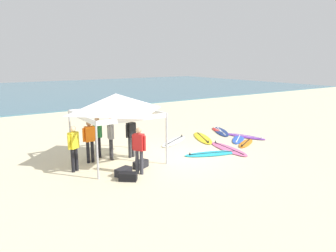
# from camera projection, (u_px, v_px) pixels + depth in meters

# --- Properties ---
(ground_plane) EXTENTS (80.00, 80.00, 0.00)m
(ground_plane) POSITION_uv_depth(u_px,v_px,m) (179.00, 156.00, 13.54)
(ground_plane) COLOR beige
(sea) EXTENTS (80.00, 36.00, 0.10)m
(sea) POSITION_uv_depth(u_px,v_px,m) (24.00, 92.00, 39.83)
(sea) COLOR teal
(sea) RESTS_ON ground
(canopy_tent) EXTENTS (2.97, 2.97, 2.75)m
(canopy_tent) POSITION_uv_depth(u_px,v_px,m) (116.00, 103.00, 12.43)
(canopy_tent) COLOR #B7B7BC
(canopy_tent) RESTS_ON ground
(surfboard_purple) EXTENTS (1.23, 2.36, 0.19)m
(surfboard_purple) POSITION_uv_depth(u_px,v_px,m) (245.00, 136.00, 16.91)
(surfboard_purple) COLOR purple
(surfboard_purple) RESTS_ON ground
(surfboard_white) EXTENTS (2.40, 1.75, 0.19)m
(surfboard_white) POSITION_uv_depth(u_px,v_px,m) (174.00, 141.00, 15.91)
(surfboard_white) COLOR white
(surfboard_white) RESTS_ON ground
(surfboard_pink) EXTENTS (1.12, 2.68, 0.19)m
(surfboard_pink) POSITION_uv_depth(u_px,v_px,m) (228.00, 149.00, 14.57)
(surfboard_pink) COLOR pink
(surfboard_pink) RESTS_ON ground
(surfboard_red) EXTENTS (1.13, 1.85, 0.19)m
(surfboard_red) POSITION_uv_depth(u_px,v_px,m) (219.00, 131.00, 18.23)
(surfboard_red) COLOR red
(surfboard_red) RESTS_ON ground
(surfboard_yellow) EXTENTS (1.76, 2.64, 0.19)m
(surfboard_yellow) POSITION_uv_depth(u_px,v_px,m) (203.00, 138.00, 16.57)
(surfboard_yellow) COLOR yellow
(surfboard_yellow) RESTS_ON ground
(surfboard_cyan) EXTENTS (2.63, 1.47, 0.19)m
(surfboard_cyan) POSITION_uv_depth(u_px,v_px,m) (212.00, 153.00, 13.83)
(surfboard_cyan) COLOR #23B2CC
(surfboard_cyan) RESTS_ON ground
(surfboard_orange) EXTENTS (1.86, 1.30, 0.19)m
(surfboard_orange) POSITION_uv_depth(u_px,v_px,m) (246.00, 143.00, 15.53)
(surfboard_orange) COLOR orange
(surfboard_orange) RESTS_ON ground
(surfboard_blue) EXTENTS (1.96, 1.66, 0.19)m
(surfboard_blue) POSITION_uv_depth(u_px,v_px,m) (238.00, 139.00, 16.34)
(surfboard_blue) COLOR blue
(surfboard_blue) RESTS_ON ground
(surfboard_navy) EXTENTS (1.81, 2.42, 0.19)m
(surfboard_navy) POSITION_uv_depth(u_px,v_px,m) (221.00, 131.00, 18.05)
(surfboard_navy) COLOR navy
(surfboard_navy) RESTS_ON ground
(person_green) EXTENTS (0.28, 0.54, 1.71)m
(person_green) POSITION_uv_depth(u_px,v_px,m) (98.00, 134.00, 13.24)
(person_green) COLOR black
(person_green) RESTS_ON ground
(person_red) EXTENTS (0.38, 0.48, 1.71)m
(person_red) POSITION_uv_depth(u_px,v_px,m) (139.00, 147.00, 11.29)
(person_red) COLOR #383842
(person_red) RESTS_ON ground
(person_orange) EXTENTS (0.55, 0.23, 1.71)m
(person_orange) POSITION_uv_depth(u_px,v_px,m) (90.00, 139.00, 12.53)
(person_orange) COLOR black
(person_orange) RESTS_ON ground
(person_yellow) EXTENTS (0.49, 0.36, 1.71)m
(person_yellow) POSITION_uv_depth(u_px,v_px,m) (74.00, 145.00, 11.54)
(person_yellow) COLOR black
(person_yellow) RESTS_ON ground
(person_black) EXTENTS (0.54, 0.30, 1.71)m
(person_black) POSITION_uv_depth(u_px,v_px,m) (131.00, 134.00, 13.24)
(person_black) COLOR #2D2D33
(person_black) RESTS_ON ground
(person_grey) EXTENTS (0.31, 0.53, 1.71)m
(person_grey) POSITION_uv_depth(u_px,v_px,m) (111.00, 136.00, 12.98)
(person_grey) COLOR #2D2D33
(person_grey) RESTS_ON ground
(gear_bag_near_tent) EXTENTS (0.67, 0.63, 0.28)m
(gear_bag_near_tent) POSITION_uv_depth(u_px,v_px,m) (128.00, 177.00, 10.81)
(gear_bag_near_tent) COLOR black
(gear_bag_near_tent) RESTS_ON ground
(gear_bag_by_pole) EXTENTS (0.68, 0.53, 0.28)m
(gear_bag_by_pole) POSITION_uv_depth(u_px,v_px,m) (141.00, 164.00, 12.09)
(gear_bag_by_pole) COLOR #232328
(gear_bag_by_pole) RESTS_ON ground
(gear_bag_on_sand) EXTENTS (0.67, 0.51, 0.28)m
(gear_bag_on_sand) POSITION_uv_depth(u_px,v_px,m) (123.00, 172.00, 11.28)
(gear_bag_on_sand) COLOR #232328
(gear_bag_on_sand) RESTS_ON ground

